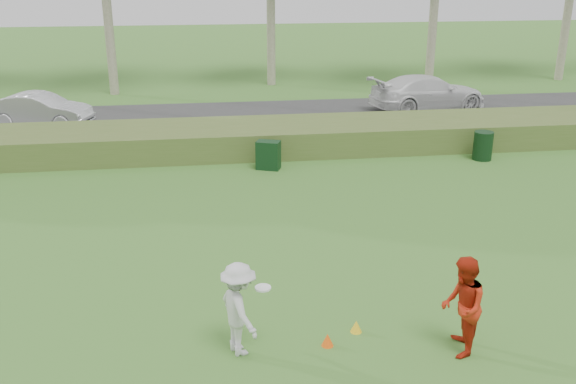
{
  "coord_description": "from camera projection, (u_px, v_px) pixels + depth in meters",
  "views": [
    {
      "loc": [
        -1.9,
        -9.45,
        6.19
      ],
      "look_at": [
        0.0,
        4.0,
        1.3
      ],
      "focal_mm": 40.0,
      "sensor_mm": 36.0,
      "label": 1
    }
  ],
  "objects": [
    {
      "name": "trash_bin",
      "position": [
        483.0,
        146.0,
        21.13
      ],
      "size": [
        0.81,
        0.81,
        0.94
      ],
      "primitive_type": "cylinder",
      "rotation": [
        0.0,
        0.0,
        0.36
      ],
      "color": "black",
      "rests_on": "ground"
    },
    {
      "name": "car_right",
      "position": [
        428.0,
        92.0,
        27.99
      ],
      "size": [
        5.44,
        2.99,
        1.49
      ],
      "primitive_type": "imported",
      "rotation": [
        0.0,
        0.0,
        1.75
      ],
      "color": "silver",
      "rests_on": "park_road"
    },
    {
      "name": "cone_orange",
      "position": [
        327.0,
        340.0,
        10.92
      ],
      "size": [
        0.21,
        0.21,
        0.23
      ],
      "primitive_type": "cone",
      "color": "#FF570D",
      "rests_on": "ground"
    },
    {
      "name": "ground",
      "position": [
        320.0,
        339.0,
        11.15
      ],
      "size": [
        120.0,
        120.0,
        0.0
      ],
      "primitive_type": "plane",
      "color": "#326A23",
      "rests_on": "ground"
    },
    {
      "name": "car_mid",
      "position": [
        40.0,
        110.0,
        25.13
      ],
      "size": [
        4.18,
        2.4,
        1.3
      ],
      "primitive_type": "imported",
      "rotation": [
        0.0,
        0.0,
        1.3
      ],
      "color": "silver",
      "rests_on": "park_road"
    },
    {
      "name": "reed_strip",
      "position": [
        256.0,
        138.0,
        22.17
      ],
      "size": [
        80.0,
        3.0,
        0.9
      ],
      "primitive_type": "cube",
      "color": "#455D25",
      "rests_on": "ground"
    },
    {
      "name": "park_road",
      "position": [
        245.0,
        117.0,
        26.98
      ],
      "size": [
        80.0,
        6.0,
        0.06
      ],
      "primitive_type": "cube",
      "color": "#2D2D2D",
      "rests_on": "ground"
    },
    {
      "name": "utility_cabinet",
      "position": [
        268.0,
        155.0,
        20.17
      ],
      "size": [
        0.84,
        0.68,
        0.9
      ],
      "primitive_type": "cube",
      "rotation": [
        0.0,
        0.0,
        -0.37
      ],
      "color": "black",
      "rests_on": "ground"
    },
    {
      "name": "cone_yellow",
      "position": [
        356.0,
        326.0,
        11.33
      ],
      "size": [
        0.21,
        0.21,
        0.23
      ],
      "primitive_type": "cone",
      "color": "yellow",
      "rests_on": "ground"
    },
    {
      "name": "player_white",
      "position": [
        239.0,
        309.0,
        10.52
      ],
      "size": [
        1.01,
        1.2,
        1.63
      ],
      "rotation": [
        0.0,
        0.0,
        1.94
      ],
      "color": "silver",
      "rests_on": "ground"
    },
    {
      "name": "player_red",
      "position": [
        463.0,
        307.0,
        10.5
      ],
      "size": [
        0.86,
        0.99,
        1.72
      ],
      "primitive_type": "imported",
      "rotation": [
        0.0,
        0.0,
        -1.86
      ],
      "color": "#B4230F",
      "rests_on": "ground"
    }
  ]
}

